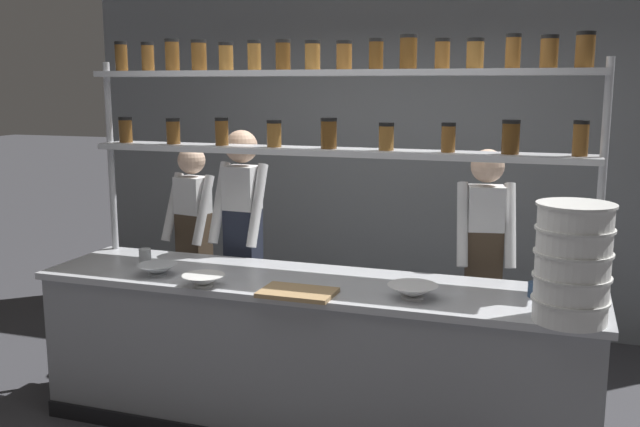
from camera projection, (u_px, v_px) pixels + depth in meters
name	position (u px, v px, depth m)	size (l,w,h in m)	color
back_wall	(397.00, 135.00, 6.04)	(5.65, 0.12, 3.23)	gray
prep_counter	(311.00, 356.00, 4.20)	(3.25, 0.76, 0.92)	gray
spice_shelf_unit	(331.00, 113.00, 4.25)	(3.14, 0.28, 2.32)	#B7BABF
chef_left	(194.00, 239.00, 5.28)	(0.40, 0.32, 1.59)	black
chef_center	(243.00, 237.00, 4.86)	(0.37, 0.31, 1.74)	black
chef_right	(484.00, 260.00, 4.50)	(0.40, 0.33, 1.64)	black
container_stack	(573.00, 263.00, 3.35)	(0.37, 0.37, 0.57)	white
cutting_board	(298.00, 293.00, 3.84)	(0.40, 0.26, 0.02)	#A88456
prep_bowl_near_left	(413.00, 292.00, 3.77)	(0.27, 0.27, 0.07)	white
prep_bowl_center_front	(204.00, 281.00, 3.99)	(0.24, 0.24, 0.07)	silver
prep_bowl_center_back	(157.00, 270.00, 4.22)	(0.24, 0.24, 0.07)	silver
serving_cup_front	(145.00, 257.00, 4.44)	(0.07, 0.07, 0.11)	#B2B7BC
serving_cup_by_board	(535.00, 290.00, 3.79)	(0.08, 0.08, 0.08)	#334C70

